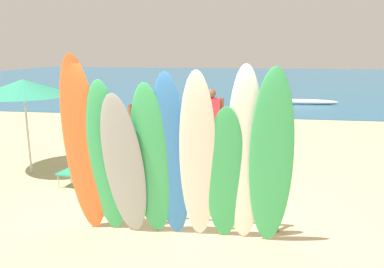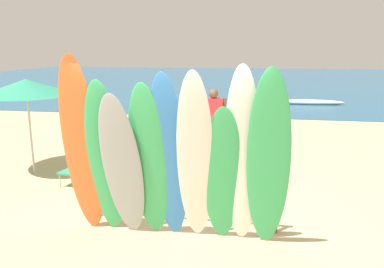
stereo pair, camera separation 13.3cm
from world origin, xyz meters
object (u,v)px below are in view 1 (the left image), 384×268
surfboard_rack (182,193)px  surfboard_green_8 (271,164)px  surfboard_green_3 (151,164)px  surfboard_white_7 (245,160)px  surfboard_grey_2 (124,168)px  surfboard_white_5 (198,161)px  surfboard_orange_0 (84,149)px  surfboard_green_1 (107,160)px  beachgoer_strolling (211,118)px  surfboard_blue_4 (171,160)px  beachgoer_by_water (142,125)px  beach_chair_red (78,164)px  distant_boat (303,102)px  beach_umbrella (23,88)px  surfboard_green_6 (225,177)px

surfboard_rack → surfboard_green_8: bearing=-26.7°
surfboard_green_3 → surfboard_white_7: surfboard_white_7 is taller
surfboard_grey_2 → surfboard_white_5: 1.03m
surfboard_grey_2 → surfboard_orange_0: bearing=179.9°
surfboard_green_1 → beachgoer_strolling: surfboard_green_1 is taller
surfboard_blue_4 → surfboard_white_5: surfboard_white_5 is taller
surfboard_grey_2 → surfboard_blue_4: surfboard_blue_4 is taller
surfboard_rack → surfboard_orange_0: size_ratio=1.13×
surfboard_green_1 → beachgoer_by_water: (-0.49, 3.43, -0.19)m
surfboard_grey_2 → beach_chair_red: bearing=133.8°
surfboard_rack → distant_boat: 14.31m
surfboard_orange_0 → beachgoer_by_water: 3.49m
surfboard_rack → surfboard_green_1: surfboard_green_1 is taller
surfboard_blue_4 → beachgoer_strolling: bearing=91.0°
surfboard_green_3 → distant_boat: bearing=74.0°
surfboard_white_7 → beach_umbrella: surfboard_white_7 is taller
surfboard_orange_0 → surfboard_green_6: bearing=-1.8°
surfboard_orange_0 → beachgoer_by_water: bearing=90.2°
surfboard_orange_0 → distant_boat: bearing=68.6°
surfboard_rack → surfboard_green_8: 1.60m
beach_umbrella → distant_boat: beach_umbrella is taller
surfboard_grey_2 → surfboard_white_7: 1.64m
surfboard_green_3 → surfboard_blue_4: bearing=-2.0°
beachgoer_strolling → surfboard_green_6: bearing=-96.5°
surfboard_rack → surfboard_green_6: surfboard_green_6 is taller
beach_chair_red → surfboard_blue_4: bearing=-31.4°
surfboard_green_6 → beachgoer_by_water: surfboard_green_6 is taller
surfboard_orange_0 → surfboard_green_3: size_ratio=1.14×
surfboard_rack → beach_chair_red: (-2.39, 1.52, -0.11)m
surfboard_green_3 → surfboard_green_8: (1.59, -0.10, 0.11)m
beachgoer_by_water → surfboard_white_7: bearing=113.3°
beach_umbrella → surfboard_green_3: bearing=-36.2°
surfboard_green_3 → beach_chair_red: surfboard_green_3 is taller
surfboard_rack → distant_boat: (3.64, 13.84, -0.40)m
surfboard_green_3 → surfboard_white_7: size_ratio=0.91×
surfboard_green_3 → surfboard_green_6: surfboard_green_3 is taller
surfboard_green_8 → surfboard_green_6: bearing=170.2°
surfboard_green_6 → beachgoer_strolling: bearing=94.7°
surfboard_orange_0 → beachgoer_by_water: size_ratio=1.59×
beachgoer_by_water → distant_boat: 12.07m
distant_boat → surfboard_white_5: bearing=-102.9°
surfboard_white_5 → surfboard_green_6: surfboard_white_5 is taller
surfboard_orange_0 → beach_umbrella: size_ratio=1.30×
surfboard_rack → beach_chair_red: bearing=147.6°
surfboard_green_3 → surfboard_orange_0: bearing=178.9°
surfboard_orange_0 → surfboard_white_5: bearing=-4.7°
surfboard_orange_0 → surfboard_green_8: surfboard_orange_0 is taller
surfboard_green_1 → beachgoer_strolling: (1.00, 4.42, -0.16)m
surfboard_green_1 → surfboard_green_3: (0.65, -0.04, -0.01)m
surfboard_green_1 → beach_umbrella: bearing=133.9°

